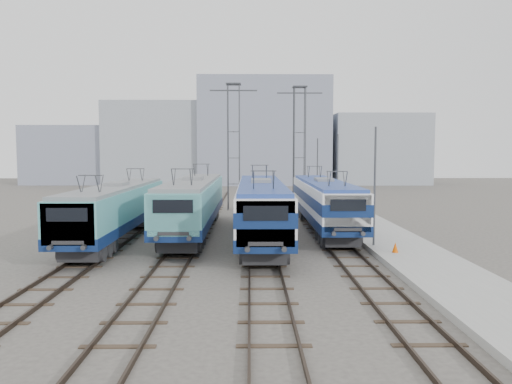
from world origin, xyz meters
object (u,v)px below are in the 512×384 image
object	(u,v)px
mast_front	(375,189)
safety_cone	(395,247)
locomotive_center_left	(193,201)
mast_rear	(317,172)
catenary_tower_east	(299,141)
mast_mid	(337,178)
locomotive_center_right	(261,205)
catenary_tower_west	(234,141)
locomotive_far_right	(324,200)
locomotive_far_left	(117,207)

from	to	relation	value
mast_front	safety_cone	size ratio (longest dim) A/B	12.97
locomotive_center_left	mast_rear	bearing A→B (deg)	59.67
catenary_tower_east	mast_mid	distance (m)	10.69
locomotive_center_left	mast_mid	distance (m)	12.73
mast_front	mast_rear	bearing A→B (deg)	90.00
locomotive_center_right	mast_rear	distance (m)	22.25
locomotive_center_right	safety_cone	bearing A→B (deg)	-34.52
catenary_tower_west	safety_cone	bearing A→B (deg)	-67.33
locomotive_far_right	catenary_tower_west	world-z (taller)	catenary_tower_west
locomotive_center_right	locomotive_center_left	bearing A→B (deg)	148.64
catenary_tower_east	locomotive_center_left	bearing A→B (deg)	-117.87
locomotive_far_right	catenary_tower_west	xyz separation A→B (m)	(-6.75, 13.29, 4.41)
locomotive_far_left	catenary_tower_east	size ratio (longest dim) A/B	1.43
safety_cone	mast_front	bearing A→B (deg)	106.68
locomotive_far_left	safety_cone	bearing A→B (deg)	-17.57
locomotive_center_left	catenary_tower_east	distance (m)	19.22
mast_front	safety_cone	world-z (taller)	mast_front
locomotive_far_left	catenary_tower_west	world-z (taller)	catenary_tower_west
catenary_tower_east	mast_front	distance (m)	22.32
mast_mid	mast_rear	xyz separation A→B (m)	(0.00, 12.00, 0.00)
locomotive_center_left	mast_front	world-z (taller)	mast_front
locomotive_far_left	locomotive_far_right	bearing A→B (deg)	15.46
locomotive_far_left	mast_rear	distance (m)	26.07
mast_mid	catenary_tower_east	bearing A→B (deg)	101.86
locomotive_far_left	mast_rear	size ratio (longest dim) A/B	2.45
locomotive_far_left	safety_cone	xyz separation A→B (m)	(15.97, -5.06, -1.58)
locomotive_center_left	catenary_tower_west	world-z (taller)	catenary_tower_west
mast_rear	catenary_tower_east	bearing A→B (deg)	-136.40
locomotive_center_left	mast_front	distance (m)	12.21
locomotive_center_right	mast_front	size ratio (longest dim) A/B	2.60
locomotive_far_right	catenary_tower_west	size ratio (longest dim) A/B	1.45
mast_rear	locomotive_far_right	bearing A→B (deg)	-96.11
catenary_tower_west	mast_rear	world-z (taller)	catenary_tower_west
catenary_tower_east	mast_front	size ratio (longest dim) A/B	1.71
locomotive_center_right	mast_mid	distance (m)	11.31
locomotive_far_right	mast_mid	distance (m)	5.75
mast_front	safety_cone	bearing A→B (deg)	-73.32
locomotive_far_right	catenary_tower_east	world-z (taller)	catenary_tower_east
catenary_tower_east	locomotive_far_left	bearing A→B (deg)	-124.85
locomotive_center_left	catenary_tower_west	distance (m)	15.36
locomotive_center_right	safety_cone	distance (m)	8.64
locomotive_far_right	safety_cone	size ratio (longest dim) A/B	32.26
locomotive_far_left	catenary_tower_west	bearing A→B (deg)	68.37
locomotive_center_left	mast_front	bearing A→B (deg)	-26.69
locomotive_far_right	safety_cone	world-z (taller)	locomotive_far_right
locomotive_far_right	safety_cone	distance (m)	9.28
locomotive_far_right	catenary_tower_east	distance (m)	15.92
mast_front	locomotive_center_left	bearing A→B (deg)	153.31
catenary_tower_west	mast_rear	xyz separation A→B (m)	(8.60, 4.00, -3.14)
locomotive_center_right	safety_cone	size ratio (longest dim) A/B	33.72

